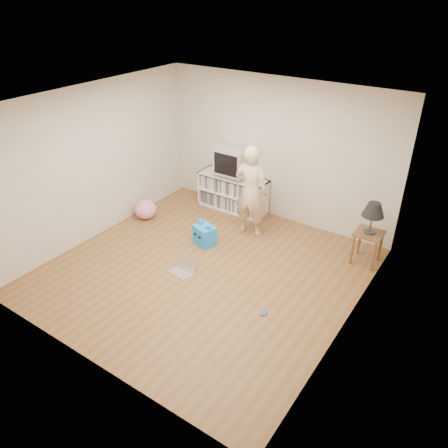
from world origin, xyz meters
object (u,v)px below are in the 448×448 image
object	(u,v)px
crt_tv	(233,161)
laptop	(184,268)
person	(251,192)
plush_blue	(205,235)
dvd_deck	(233,175)
side_table	(368,240)
table_lamp	(374,210)
media_unit	(233,193)
plush_pink	(146,209)

from	to	relation	value
crt_tv	laptop	distance (m)	2.46
person	plush_blue	bearing A→B (deg)	52.76
crt_tv	plush_blue	xyz separation A→B (m)	(0.31, -1.36, -0.85)
dvd_deck	plush_blue	distance (m)	1.50
crt_tv	side_table	size ratio (longest dim) A/B	1.09
side_table	table_lamp	bearing A→B (deg)	0.00
media_unit	side_table	size ratio (longest dim) A/B	2.55
table_lamp	plush_pink	distance (m)	4.11
media_unit	plush_pink	world-z (taller)	media_unit
plush_pink	crt_tv	bearing A→B (deg)	46.78
plush_pink	side_table	bearing A→B (deg)	12.49
table_lamp	person	xyz separation A→B (m)	(-2.00, -0.25, -0.12)
laptop	dvd_deck	bearing A→B (deg)	110.04
person	laptop	world-z (taller)	person
laptop	plush_blue	distance (m)	0.88
table_lamp	person	size ratio (longest dim) A/B	0.31
dvd_deck	plush_blue	size ratio (longest dim) A/B	1.05
person	laptop	size ratio (longest dim) A/B	4.25
plush_pink	media_unit	bearing A→B (deg)	47.22
media_unit	dvd_deck	world-z (taller)	dvd_deck
media_unit	dvd_deck	distance (m)	0.39
media_unit	person	bearing A→B (deg)	-39.54
dvd_deck	person	distance (m)	1.00
plush_blue	plush_pink	size ratio (longest dim) A/B	1.03
dvd_deck	laptop	bearing A→B (deg)	-76.44
dvd_deck	person	world-z (taller)	person
side_table	plush_pink	bearing A→B (deg)	-167.51
person	plush_pink	size ratio (longest dim) A/B	3.95
plush_pink	plush_blue	bearing A→B (deg)	-4.58
table_lamp	plush_pink	world-z (taller)	table_lamp
side_table	table_lamp	size ratio (longest dim) A/B	1.07
crt_tv	media_unit	bearing A→B (deg)	90.00
crt_tv	person	distance (m)	1.01
laptop	plush_pink	xyz separation A→B (m)	(-1.70, 0.97, 0.11)
laptop	person	bearing A→B (deg)	87.91
dvd_deck	plush_pink	xyz separation A→B (m)	(-1.16, -1.24, -0.56)
person	crt_tv	bearing A→B (deg)	-43.95
person	laptop	distance (m)	1.77
table_lamp	media_unit	bearing A→B (deg)	172.09
dvd_deck	plush_blue	bearing A→B (deg)	-77.15
media_unit	crt_tv	world-z (taller)	crt_tv
crt_tv	plush_pink	bearing A→B (deg)	-133.22
side_table	plush_blue	xyz separation A→B (m)	(-2.47, -0.99, -0.24)
side_table	table_lamp	world-z (taller)	table_lamp
plush_blue	media_unit	bearing A→B (deg)	121.85
person	plush_pink	xyz separation A→B (m)	(-1.94, -0.62, -0.65)
table_lamp	laptop	size ratio (longest dim) A/B	1.33
crt_tv	person	world-z (taller)	person
person	table_lamp	bearing A→B (deg)	-178.09
table_lamp	plush_blue	xyz separation A→B (m)	(-2.47, -0.99, -0.77)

